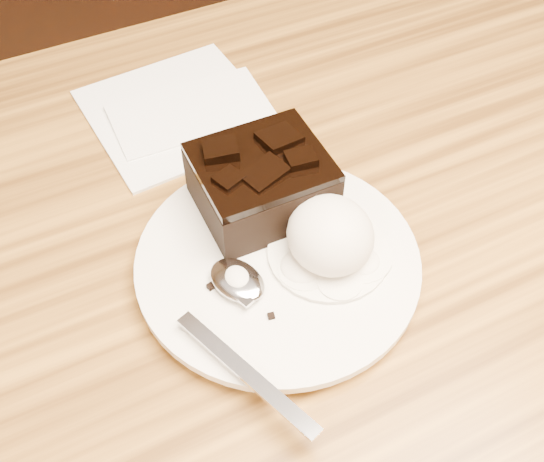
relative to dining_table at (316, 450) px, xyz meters
name	(u,v)px	position (x,y,z in m)	size (l,w,h in m)	color
dining_table	(316,450)	(0.00, 0.00, 0.00)	(1.20, 0.80, 0.75)	#4F3112
plate	(278,265)	(-0.05, 0.02, 0.38)	(0.22, 0.22, 0.02)	white
brownie	(262,186)	(-0.03, 0.08, 0.42)	(0.10, 0.09, 0.05)	black
ice_cream_scoop	(330,235)	(-0.01, 0.01, 0.42)	(0.07, 0.07, 0.05)	silver
melt_puddle	(328,253)	(-0.01, 0.01, 0.39)	(0.10, 0.10, 0.00)	white
spoon	(237,281)	(-0.08, 0.01, 0.40)	(0.04, 0.19, 0.01)	silver
napkin	(177,110)	(-0.05, 0.24, 0.38)	(0.16, 0.16, 0.01)	white
crumb_a	(211,286)	(-0.10, 0.02, 0.40)	(0.01, 0.01, 0.00)	black
crumb_b	(271,316)	(-0.07, -0.03, 0.39)	(0.01, 0.01, 0.00)	black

